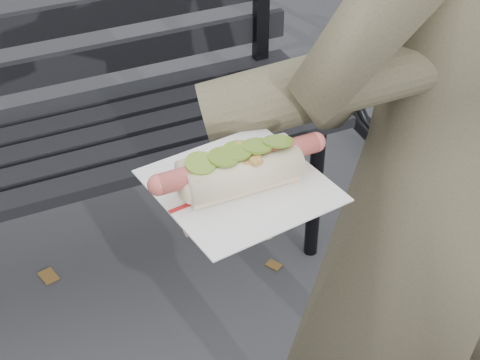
% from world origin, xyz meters
% --- Properties ---
extents(park_bench, '(1.50, 0.44, 0.88)m').
position_xyz_m(park_bench, '(-0.06, 1.02, 0.52)').
color(park_bench, black).
rests_on(park_bench, ground).
extents(person, '(0.62, 0.44, 1.58)m').
position_xyz_m(person, '(0.43, 0.11, 0.79)').
color(person, brown).
rests_on(person, ground).
extents(held_hotdog, '(0.62, 0.31, 0.20)m').
position_xyz_m(held_hotdog, '(0.23, 0.08, 1.02)').
color(held_hotdog, brown).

